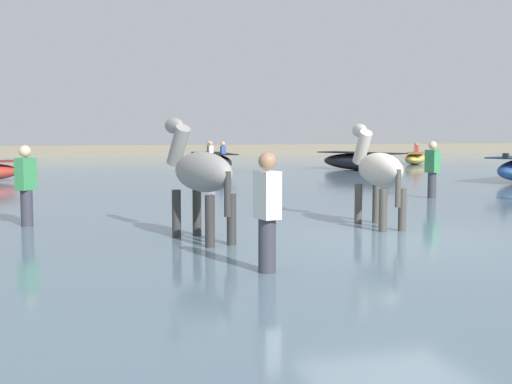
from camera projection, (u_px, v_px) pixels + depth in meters
ground_plane at (396, 256)px, 9.90m from camera, size 120.00×120.00×0.00m
water_surface at (239, 190)px, 19.51m from camera, size 90.00×90.00×0.26m
horse_lead_grey at (200, 175)px, 9.64m from camera, size 0.93×1.90×2.07m
horse_trailing_pinto at (378, 172)px, 11.07m from camera, size 0.49×1.82×2.00m
boat_distant_west at (214, 161)px, 27.18m from camera, size 1.35×3.71×1.19m
boat_near_port at (415, 158)px, 32.26m from camera, size 2.32×2.77×1.04m
boat_far_inshore at (361, 161)px, 27.16m from camera, size 2.89×4.09×1.22m
person_wading_close at (26, 191)px, 11.13m from camera, size 0.36×0.37×1.63m
person_wading_mid at (267, 220)px, 7.47m from camera, size 0.27×0.36×1.63m
person_onlooker_left at (432, 173)px, 15.83m from camera, size 0.28×0.36×1.63m
channel_buoy at (212, 175)px, 21.56m from camera, size 0.37×0.37×0.85m
far_shoreline at (150, 152)px, 43.48m from camera, size 80.00×2.40×0.98m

